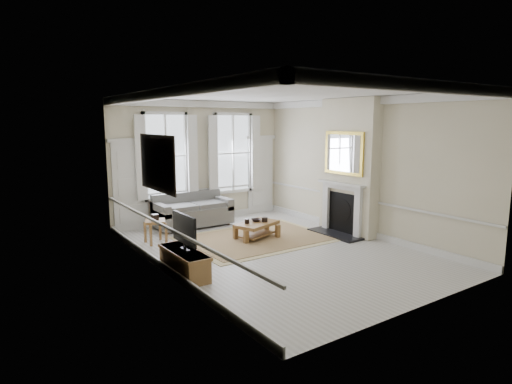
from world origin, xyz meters
TOP-DOWN VIEW (x-y plane):
  - floor at (0.00, 0.00)m, footprint 7.20×7.20m
  - ceiling at (0.00, 0.00)m, footprint 7.20×7.20m
  - back_wall at (0.00, 3.60)m, footprint 5.20×0.00m
  - left_wall at (-2.60, 0.00)m, footprint 0.00×7.20m
  - right_wall at (2.60, 0.00)m, footprint 0.00×7.20m
  - window_left at (-1.05, 3.55)m, footprint 1.26×0.20m
  - window_right at (1.05, 3.55)m, footprint 1.26×0.20m
  - door_left at (-2.05, 3.56)m, footprint 0.90×0.08m
  - door_right at (2.05, 3.56)m, footprint 0.90×0.08m
  - painting at (-2.56, 0.30)m, footprint 0.05×1.66m
  - chimney_breast at (2.43, 0.20)m, footprint 0.35×1.70m
  - hearth at (2.00, 0.20)m, footprint 0.55×1.50m
  - fireplace at (2.20, 0.20)m, footprint 0.21×1.45m
  - mirror at (2.21, 0.20)m, footprint 0.06×1.26m
  - sofa at (-0.53, 3.11)m, footprint 2.03×0.99m
  - side_table at (-1.98, 2.05)m, footprint 0.58×0.58m
  - rug at (0.19, 1.03)m, footprint 3.50×2.60m
  - coffee_table at (0.19, 1.03)m, footprint 1.23×0.95m
  - ceramic_pot_a at (-0.06, 1.08)m, footprint 0.11×0.11m
  - ceramic_pot_b at (0.39, 0.98)m, footprint 0.15×0.15m
  - bowl at (0.24, 1.13)m, footprint 0.32×0.32m
  - tv_stand at (-2.34, -0.29)m, footprint 0.43×1.34m
  - tv at (-2.32, -0.29)m, footprint 0.08×0.90m

SIDE VIEW (x-z plane):
  - floor at x=0.00m, z-range 0.00..0.00m
  - rug at x=0.19m, z-range 0.00..0.02m
  - hearth at x=2.00m, z-range 0.00..0.05m
  - tv_stand at x=-2.34m, z-range 0.00..0.48m
  - coffee_table at x=0.19m, z-range 0.12..0.53m
  - sofa at x=-0.53m, z-range -0.08..0.82m
  - bowl at x=0.24m, z-range 0.41..0.47m
  - side_table at x=-1.98m, z-range 0.17..0.72m
  - ceramic_pot_b at x=0.39m, z-range 0.41..0.51m
  - ceramic_pot_a at x=-0.06m, z-range 0.41..0.52m
  - fireplace at x=2.20m, z-range 0.07..1.40m
  - tv at x=-2.32m, z-range 0.53..1.21m
  - door_left at x=-2.05m, z-range 0.00..2.30m
  - door_right at x=2.05m, z-range 0.00..2.30m
  - back_wall at x=0.00m, z-range -0.90..4.30m
  - left_wall at x=-2.60m, z-range -1.90..5.30m
  - right_wall at x=2.60m, z-range -1.90..5.30m
  - chimney_breast at x=2.43m, z-range 0.01..3.39m
  - window_left at x=-1.05m, z-range 0.80..3.00m
  - window_right at x=1.05m, z-range 0.80..3.00m
  - painting at x=-2.56m, z-range 1.52..2.58m
  - mirror at x=2.21m, z-range 1.52..2.58m
  - ceiling at x=0.00m, z-range 3.40..3.40m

